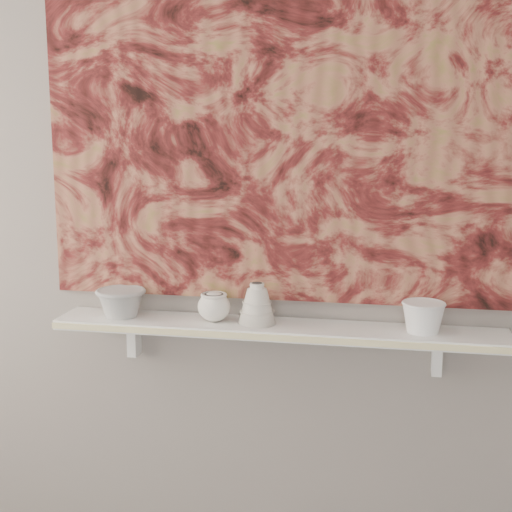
% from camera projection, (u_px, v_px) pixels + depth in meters
% --- Properties ---
extents(wall_back, '(3.60, 0.00, 3.60)m').
position_uv_depth(wall_back, '(282.00, 186.00, 2.21)').
color(wall_back, gray).
rests_on(wall_back, floor).
extents(shelf, '(1.40, 0.18, 0.03)m').
position_uv_depth(shelf, '(276.00, 329.00, 2.20)').
color(shelf, white).
rests_on(shelf, wall_back).
extents(shelf_stripe, '(1.40, 0.01, 0.02)m').
position_uv_depth(shelf_stripe, '(271.00, 338.00, 2.11)').
color(shelf_stripe, beige).
rests_on(shelf_stripe, shelf).
extents(bracket_left, '(0.03, 0.06, 0.12)m').
position_uv_depth(bracket_left, '(134.00, 338.00, 2.37)').
color(bracket_left, white).
rests_on(bracket_left, wall_back).
extents(bracket_right, '(0.03, 0.06, 0.12)m').
position_uv_depth(bracket_right, '(437.00, 355.00, 2.19)').
color(bracket_right, white).
rests_on(bracket_right, wall_back).
extents(painting, '(1.50, 0.02, 1.10)m').
position_uv_depth(painting, '(282.00, 124.00, 2.17)').
color(painting, maroon).
rests_on(painting, wall_back).
extents(house_motif, '(0.09, 0.00, 0.08)m').
position_uv_depth(house_motif, '(429.00, 228.00, 2.13)').
color(house_motif, black).
rests_on(house_motif, painting).
extents(bowl_grey, '(0.19, 0.19, 0.09)m').
position_uv_depth(bowl_grey, '(121.00, 302.00, 2.28)').
color(bowl_grey, gray).
rests_on(bowl_grey, shelf).
extents(cup_cream, '(0.13, 0.13, 0.09)m').
position_uv_depth(cup_cream, '(214.00, 307.00, 2.23)').
color(cup_cream, white).
rests_on(cup_cream, shelf).
extents(bell_vessel, '(0.14, 0.14, 0.13)m').
position_uv_depth(bell_vessel, '(257.00, 303.00, 2.20)').
color(bell_vessel, silver).
rests_on(bell_vessel, shelf).
extents(bowl_white, '(0.15, 0.15, 0.09)m').
position_uv_depth(bowl_white, '(423.00, 317.00, 2.11)').
color(bowl_white, white).
rests_on(bowl_white, shelf).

